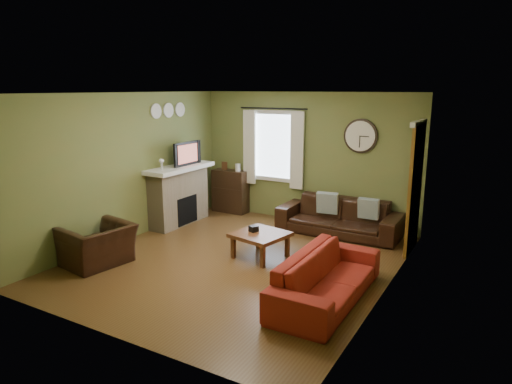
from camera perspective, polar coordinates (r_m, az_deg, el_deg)
The scene contains 31 objects.
floor at distance 7.31m, azimuth -2.26°, elevation -8.58°, with size 4.60×5.20×0.00m, color brown.
ceiling at distance 6.80m, azimuth -2.46°, elevation 12.26°, with size 4.60×5.20×0.00m, color white.
wall_left at distance 8.37m, azimuth -15.84°, elevation 2.96°, with size 0.00×5.20×2.60m, color olive.
wall_right at distance 6.07m, azimuth 16.39°, elevation -0.74°, with size 0.00×5.20×2.60m, color olive.
wall_back at distance 9.21m, azimuth 6.28°, elevation 4.24°, with size 4.60×0.00×2.60m, color olive.
wall_front at distance 5.00m, azimuth -18.42°, elevation -3.76°, with size 4.60×0.00×2.60m, color olive.
fireplace at distance 9.22m, azimuth -9.60°, elevation -0.61°, with size 0.40×1.40×1.10m, color tan.
firebox at distance 9.16m, azimuth -8.62°, elevation -2.27°, with size 0.04×0.60×0.55m, color black.
mantel at distance 9.08m, azimuth -9.59°, elevation 2.99°, with size 0.58×1.60×0.08m, color white.
tv at distance 9.15m, azimuth -8.95°, elevation 4.45°, with size 0.60×0.08×0.35m, color black.
tv_screen at distance 9.09m, azimuth -8.57°, elevation 4.77°, with size 0.02×0.62×0.36m, color #994C3F.
medallion_left at distance 8.83m, azimuth -12.39°, elevation 9.85°, with size 0.28×0.28×0.03m, color white.
medallion_mid at distance 9.10m, azimuth -10.90°, elevation 10.00°, with size 0.28×0.28×0.03m, color white.
medallion_right at distance 9.36m, azimuth -9.49°, elevation 10.13°, with size 0.28×0.28×0.03m, color white.
window_pane at distance 9.46m, azimuth 2.36°, elevation 5.76°, with size 1.00×0.02×1.30m, color silver, non-canonical shape.
curtain_rod at distance 9.31m, azimuth 2.12°, elevation 10.40°, with size 0.03×0.03×1.50m, color black.
curtain_left at distance 9.65m, azimuth -0.83°, elevation 5.61°, with size 0.28×0.04×1.55m, color white.
curtain_right at distance 9.14m, azimuth 5.14°, elevation 5.15°, with size 0.28×0.04×1.55m, color white.
wall_clock at distance 8.73m, azimuth 12.91°, elevation 6.83°, with size 0.64×0.06×0.64m, color white, non-canonical shape.
door at distance 7.90m, azimuth 19.25°, elevation 0.29°, with size 0.05×0.90×2.10m, color brown.
bookshelf at distance 10.00m, azimuth -3.21°, elevation 0.11°, with size 0.78×0.33×0.93m, color black, non-canonical shape.
book at distance 10.19m, azimuth -2.57°, elevation 3.22°, with size 0.18×0.24×0.02m, color #5A321B.
sofa_brown at distance 8.64m, azimuth 10.30°, elevation -3.06°, with size 2.25×0.88×0.66m, color black.
pillow_left at distance 8.73m, azimuth 8.92°, elevation -1.35°, with size 0.40×0.12×0.40m, color #8D9FA0.
pillow_right at distance 8.47m, azimuth 13.88°, elevation -2.02°, with size 0.37×0.11×0.37m, color #8D9FA0.
sofa_red at distance 6.01m, azimuth 8.85°, elevation -10.47°, with size 2.09×0.82×0.61m, color maroon.
armchair at distance 7.46m, azimuth -19.17°, elevation -6.29°, with size 0.97×0.84×0.63m, color black.
coffee_table at distance 7.38m, azimuth 0.55°, elevation -6.65°, with size 0.77×0.77×0.41m, color #5A321B, non-canonical shape.
tissue_box at distance 7.39m, azimuth -0.30°, elevation -5.04°, with size 0.12×0.12×0.10m, color black.
wine_glass_a at distance 8.64m, azimuth -11.76°, elevation 3.38°, with size 0.07×0.07×0.21m, color white, non-canonical shape.
wine_glass_b at distance 8.67m, azimuth -11.62°, elevation 3.38°, with size 0.07×0.07×0.20m, color white, non-canonical shape.
Camera 1 is at (3.62, -5.76, 2.68)m, focal length 32.00 mm.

